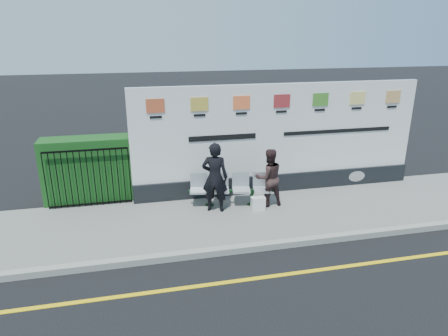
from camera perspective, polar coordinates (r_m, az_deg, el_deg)
The scene contains 12 objects.
ground at distance 8.25m, azimuth 13.41°, elevation -14.01°, with size 80.00×80.00×0.00m, color black.
pavement at distance 10.22m, azimuth 7.43°, elevation -6.41°, with size 14.00×3.00×0.12m, color slate.
kerb at distance 8.99m, azimuth 10.69°, elevation -10.34°, with size 14.00×0.18×0.14m, color gray.
yellow_line at distance 8.25m, azimuth 13.41°, elevation -13.99°, with size 14.00×0.10×0.01m, color yellow.
billboard at distance 11.10m, azimuth 7.82°, elevation 3.15°, with size 8.00×0.30×3.00m.
hedge at distance 11.08m, azimuth -18.65°, elevation -0.17°, with size 2.35×0.70×1.70m, color #164917.
railing at distance 10.68m, azimuth -18.82°, elevation -1.35°, with size 2.05×0.06×1.54m, color black, non-canonical shape.
bench at distance 10.36m, azimuth 0.95°, elevation -4.16°, with size 2.08×0.55×0.45m, color #B6BCBF, non-canonical shape.
woman_left at distance 9.83m, azimuth -1.32°, elevation -1.34°, with size 0.65×0.42×1.77m, color black.
woman_right at distance 10.25m, azimuth 6.39°, elevation -1.35°, with size 0.74×0.57×1.51m, color #322120.
handbag_brown at distance 10.23m, azimuth -0.56°, elevation -2.49°, with size 0.27×0.12×0.21m, color black.
carrier_bag_white at distance 10.15m, azimuth 4.88°, elevation -5.06°, with size 0.34×0.21×0.34m, color silver.
Camera 1 is at (-3.27, -6.14, 4.44)m, focal length 32.00 mm.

